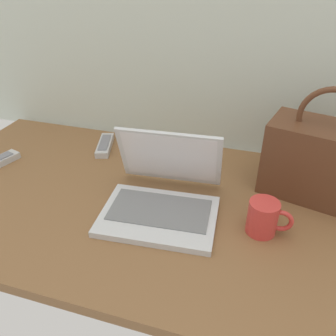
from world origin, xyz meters
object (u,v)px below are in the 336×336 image
object	(u,v)px
handbag	(321,160)
remote_control_near	(105,145)
laptop	(163,195)
coffee_mug	(264,217)

from	to	relation	value
handbag	remote_control_near	bearing A→B (deg)	173.73
laptop	remote_control_near	bearing A→B (deg)	138.74
coffee_mug	remote_control_near	bearing A→B (deg)	153.51
remote_control_near	handbag	distance (m)	0.73
coffee_mug	handbag	bearing A→B (deg)	58.09
laptop	remote_control_near	world-z (taller)	laptop
laptop	coffee_mug	xyz separation A→B (m)	(0.28, -0.02, 0.00)
remote_control_near	laptop	bearing A→B (deg)	-41.26
laptop	handbag	xyz separation A→B (m)	(0.41, 0.19, 0.07)
laptop	remote_control_near	xyz separation A→B (m)	(-0.31, 0.27, -0.03)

